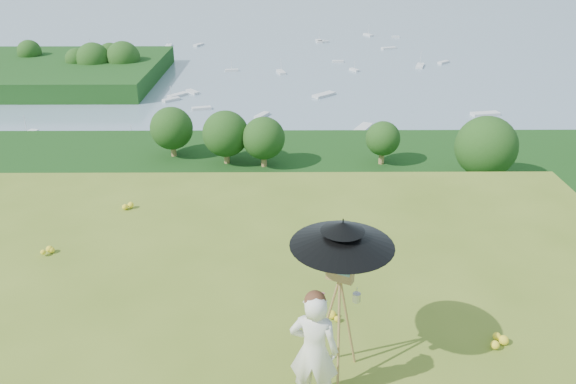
{
  "coord_description": "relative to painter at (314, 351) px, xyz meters",
  "views": [
    {
      "loc": [
        0.9,
        -4.7,
        4.97
      ],
      "look_at": [
        0.96,
        3.16,
        1.3
      ],
      "focal_mm": 35.0,
      "sensor_mm": 36.0,
      "label": 1
    }
  ],
  "objects": [
    {
      "name": "moored_boats",
      "position": [
        -13.72,
        160.84,
        -34.41
      ],
      "size": [
        140.0,
        140.0,
        0.7
      ],
      "primitive_type": null,
      "color": "silver",
      "rests_on": "bay_water"
    },
    {
      "name": "bay_water",
      "position": [
        -1.22,
        239.84,
        -34.76
      ],
      "size": [
        700.0,
        700.0,
        0.0
      ],
      "primitive_type": "plane",
      "color": "slate",
      "rests_on": "ground"
    },
    {
      "name": "painter",
      "position": [
        0.0,
        0.0,
        0.0
      ],
      "size": [
        0.62,
        0.48,
        1.52
      ],
      "primitive_type": "imported",
      "rotation": [
        0.0,
        0.0,
        2.92
      ],
      "color": "white",
      "rests_on": "ground"
    },
    {
      "name": "field_easel",
      "position": [
        0.31,
        0.53,
        0.07
      ],
      "size": [
        0.85,
        0.85,
        1.66
      ],
      "primitive_type": null,
      "rotation": [
        0.0,
        0.0,
        -0.47
      ],
      "color": "olive",
      "rests_on": "ground"
    },
    {
      "name": "sun_umbrella",
      "position": [
        0.32,
        0.56,
        0.98
      ],
      "size": [
        1.59,
        1.59,
        0.75
      ],
      "primitive_type": null,
      "rotation": [
        0.0,
        0.0,
        -0.47
      ],
      "color": "black",
      "rests_on": "field_easel"
    },
    {
      "name": "painter_cap",
      "position": [
        0.0,
        0.0,
        0.72
      ],
      "size": [
        0.3,
        0.33,
        0.1
      ],
      "primitive_type": null,
      "rotation": [
        0.0,
        0.0,
        -0.38
      ],
      "color": "#DB7978",
      "rests_on": "painter"
    },
    {
      "name": "shoreline_tier",
      "position": [
        -1.22,
        74.84,
        -36.76
      ],
      "size": [
        170.0,
        28.0,
        8.0
      ],
      "primitive_type": "cube",
      "color": "slate",
      "rests_on": "bay_water"
    },
    {
      "name": "peninsula",
      "position": [
        -76.22,
        154.84,
        -29.76
      ],
      "size": [
        90.0,
        60.0,
        12.0
      ],
      "primitive_type": null,
      "color": "#12360E",
      "rests_on": "bay_water"
    },
    {
      "name": "harbor_town",
      "position": [
        -1.22,
        74.84,
        -30.26
      ],
      "size": [
        110.0,
        22.0,
        5.0
      ],
      "primitive_type": null,
      "color": "silver",
      "rests_on": "shoreline_tier"
    },
    {
      "name": "slope_trees",
      "position": [
        -1.22,
        34.84,
        -15.76
      ],
      "size": [
        110.0,
        50.0,
        6.0
      ],
      "primitive_type": null,
      "color": "#1F4414",
      "rests_on": "forest_slope"
    },
    {
      "name": "forest_slope",
      "position": [
        -1.22,
        34.84,
        -29.76
      ],
      "size": [
        140.0,
        56.0,
        22.0
      ],
      "primitive_type": "cube",
      "color": "#12360E",
      "rests_on": "bay_water"
    }
  ]
}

